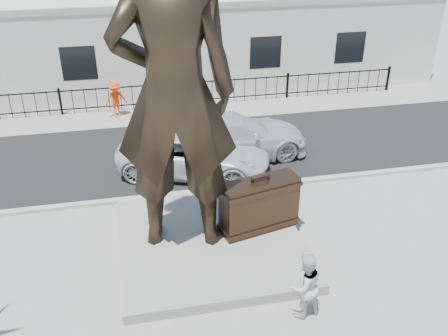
# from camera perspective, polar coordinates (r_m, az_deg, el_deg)

# --- Properties ---
(ground) EXTENTS (100.00, 100.00, 0.00)m
(ground) POSITION_cam_1_polar(r_m,az_deg,el_deg) (13.70, 1.74, -12.46)
(ground) COLOR #9E9991
(ground) RESTS_ON ground
(street) EXTENTS (40.00, 7.00, 0.01)m
(street) POSITION_cam_1_polar(r_m,az_deg,el_deg) (20.30, -3.45, 2.24)
(street) COLOR black
(street) RESTS_ON ground
(curb) EXTENTS (40.00, 0.25, 0.12)m
(curb) POSITION_cam_1_polar(r_m,az_deg,el_deg) (17.24, -1.69, -2.65)
(curb) COLOR #A5A399
(curb) RESTS_ON ground
(far_sidewalk) EXTENTS (40.00, 2.50, 0.02)m
(far_sidewalk) POSITION_cam_1_polar(r_m,az_deg,el_deg) (23.92, -4.91, 6.41)
(far_sidewalk) COLOR #9E9991
(far_sidewalk) RESTS_ON ground
(plinth) EXTENTS (5.20, 5.20, 0.30)m
(plinth) POSITION_cam_1_polar(r_m,az_deg,el_deg) (14.67, -1.53, -8.51)
(plinth) COLOR gray
(plinth) RESTS_ON ground
(fence) EXTENTS (22.00, 0.10, 1.20)m
(fence) POSITION_cam_1_polar(r_m,az_deg,el_deg) (24.45, -5.22, 8.38)
(fence) COLOR black
(fence) RESTS_ON ground
(building) EXTENTS (28.00, 7.00, 4.40)m
(building) POSITION_cam_1_polar(r_m,az_deg,el_deg) (27.98, -6.47, 14.35)
(building) COLOR silver
(building) RESTS_ON ground
(statue) EXTENTS (3.45, 2.52, 8.73)m
(statue) POSITION_cam_1_polar(r_m,az_deg,el_deg) (12.62, -5.77, 8.38)
(statue) COLOR black
(statue) RESTS_ON plinth
(suitcase) EXTENTS (2.40, 1.25, 1.62)m
(suitcase) POSITION_cam_1_polar(r_m,az_deg,el_deg) (14.59, 4.07, -4.21)
(suitcase) COLOR #302014
(suitcase) RESTS_ON plinth
(tourist) EXTENTS (1.00, 0.87, 1.76)m
(tourist) POSITION_cam_1_polar(r_m,az_deg,el_deg) (12.30, 9.21, -13.16)
(tourist) COLOR silver
(tourist) RESTS_ON ground
(car_white) EXTENTS (6.02, 4.15, 1.53)m
(car_white) POSITION_cam_1_polar(r_m,az_deg,el_deg) (18.25, -3.43, 1.75)
(car_white) COLOR silver
(car_white) RESTS_ON street
(car_silver) EXTENTS (6.30, 3.08, 1.76)m
(car_silver) POSITION_cam_1_polar(r_m,az_deg,el_deg) (19.19, 0.69, 3.61)
(car_silver) COLOR silver
(car_silver) RESTS_ON street
(worker) EXTENTS (1.19, 0.87, 1.65)m
(worker) POSITION_cam_1_polar(r_m,az_deg,el_deg) (23.56, -12.25, 7.68)
(worker) COLOR #FF440D
(worker) RESTS_ON far_sidewalk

